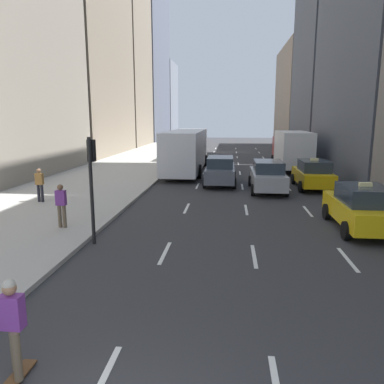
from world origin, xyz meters
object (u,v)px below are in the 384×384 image
object	(u,v)px
box_truck	(291,149)
city_bus	(187,149)
pedestrian_mid_block	(61,204)
sedan_silver_behind	(268,176)
taxi_lead	(362,207)
traffic_light_pole	(92,173)
sedan_black_near	(220,170)
skateboarder	(13,325)
taxi_second	(313,174)
pedestrian_far_walking	(40,183)

from	to	relation	value
box_truck	city_bus	bearing A→B (deg)	-165.47
pedestrian_mid_block	sedan_silver_behind	bearing A→B (deg)	46.18
taxi_lead	city_bus	bearing A→B (deg)	119.36
taxi_lead	traffic_light_pole	distance (m)	9.99
sedan_black_near	box_truck	world-z (taller)	box_truck
box_truck	skateboarder	size ratio (longest dim) A/B	4.81
city_bus	traffic_light_pole	distance (m)	17.51
traffic_light_pole	sedan_black_near	bearing A→B (deg)	71.73
taxi_second	city_bus	size ratio (longest dim) A/B	0.38
taxi_second	box_truck	distance (m)	8.58
pedestrian_mid_block	pedestrian_far_walking	bearing A→B (deg)	126.03
taxi_lead	sedan_silver_behind	world-z (taller)	taxi_lead
sedan_black_near	box_truck	xyz separation A→B (m)	(5.60, 7.67, 0.79)
skateboarder	pedestrian_mid_block	xyz separation A→B (m)	(-2.84, 7.91, 0.10)
skateboarder	pedestrian_mid_block	distance (m)	8.41
city_bus	pedestrian_far_walking	world-z (taller)	city_bus
pedestrian_mid_block	pedestrian_far_walking	world-z (taller)	same
city_bus	box_truck	bearing A→B (deg)	14.53
taxi_lead	city_bus	distance (m)	17.18
taxi_second	traffic_light_pole	size ratio (longest dim) A/B	1.22
sedan_black_near	pedestrian_far_walking	xyz separation A→B (m)	(-8.64, -6.66, 0.15)
box_truck	pedestrian_mid_block	xyz separation A→B (m)	(-11.24, -18.46, -0.64)
pedestrian_mid_block	skateboarder	bearing A→B (deg)	-70.28
traffic_light_pole	taxi_lead	bearing A→B (deg)	14.70
sedan_silver_behind	taxi_second	bearing A→B (deg)	21.88
pedestrian_mid_block	pedestrian_far_walking	xyz separation A→B (m)	(-3.00, 4.13, 0.00)
taxi_lead	traffic_light_pole	size ratio (longest dim) A/B	1.22
sedan_black_near	sedan_silver_behind	world-z (taller)	sedan_black_near
sedan_black_near	sedan_silver_behind	bearing A→B (deg)	-35.42
skateboarder	traffic_light_pole	bearing A→B (deg)	99.69
taxi_lead	sedan_black_near	xyz separation A→B (m)	(-5.60, 9.46, 0.03)
box_truck	sedan_silver_behind	bearing A→B (deg)	-106.16
pedestrian_mid_block	box_truck	bearing A→B (deg)	58.66
skateboarder	traffic_light_pole	size ratio (longest dim) A/B	0.48
city_bus	pedestrian_far_walking	distance (m)	13.49
taxi_second	traffic_light_pole	world-z (taller)	traffic_light_pole
city_bus	skateboarder	bearing A→B (deg)	-89.97
taxi_lead	pedestrian_mid_block	distance (m)	11.32
taxi_second	pedestrian_far_walking	bearing A→B (deg)	-157.87
taxi_lead	sedan_black_near	distance (m)	10.99
taxi_second	skateboarder	xyz separation A→B (m)	(-8.40, -17.83, 0.08)
taxi_lead	taxi_second	world-z (taller)	same
pedestrian_mid_block	city_bus	bearing A→B (deg)	80.15
sedan_black_near	pedestrian_far_walking	world-z (taller)	sedan_black_near
sedan_silver_behind	sedan_black_near	bearing A→B (deg)	144.58
taxi_second	sedan_black_near	size ratio (longest dim) A/B	0.90
taxi_lead	box_truck	world-z (taller)	box_truck
sedan_black_near	city_bus	size ratio (longest dim) A/B	0.42
pedestrian_mid_block	taxi_second	bearing A→B (deg)	41.42
box_truck	traffic_light_pole	size ratio (longest dim) A/B	2.33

